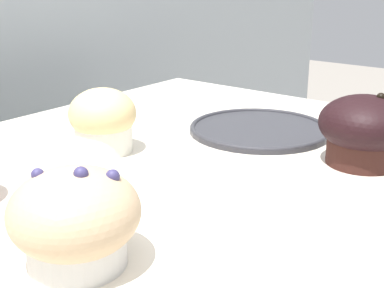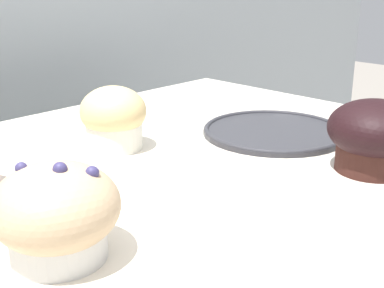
{
  "view_description": "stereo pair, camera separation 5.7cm",
  "coord_description": "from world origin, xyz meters",
  "px_view_note": "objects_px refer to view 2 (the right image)",
  "views": [
    {
      "loc": [
        -0.36,
        -0.39,
        1.16
      ],
      "look_at": [
        0.07,
        -0.06,
        0.98
      ],
      "focal_mm": 50.0,
      "sensor_mm": 36.0,
      "label": 1
    },
    {
      "loc": [
        -0.32,
        -0.43,
        1.16
      ],
      "look_at": [
        0.07,
        -0.06,
        0.98
      ],
      "focal_mm": 50.0,
      "sensor_mm": 36.0,
      "label": 2
    }
  ],
  "objects_px": {
    "muffin_back_left": "(375,135)",
    "muffin_back_right": "(113,118)",
    "muffin_front_center": "(56,213)",
    "serving_plate": "(274,131)"
  },
  "relations": [
    {
      "from": "muffin_back_right",
      "to": "muffin_back_left",
      "type": "bearing_deg",
      "value": -60.24
    },
    {
      "from": "muffin_back_left",
      "to": "serving_plate",
      "type": "distance_m",
      "value": 0.17
    },
    {
      "from": "muffin_front_center",
      "to": "muffin_back_right",
      "type": "bearing_deg",
      "value": 42.72
    },
    {
      "from": "muffin_back_left",
      "to": "muffin_back_right",
      "type": "xyz_separation_m",
      "value": [
        -0.16,
        0.28,
        -0.0
      ]
    },
    {
      "from": "muffin_back_right",
      "to": "serving_plate",
      "type": "relative_size",
      "value": 0.42
    },
    {
      "from": "muffin_back_left",
      "to": "muffin_front_center",
      "type": "bearing_deg",
      "value": 165.92
    },
    {
      "from": "muffin_front_center",
      "to": "serving_plate",
      "type": "bearing_deg",
      "value": 10.45
    },
    {
      "from": "serving_plate",
      "to": "muffin_back_left",
      "type": "bearing_deg",
      "value": -102.26
    },
    {
      "from": "muffin_back_left",
      "to": "muffin_back_right",
      "type": "distance_m",
      "value": 0.32
    },
    {
      "from": "muffin_front_center",
      "to": "muffin_back_right",
      "type": "distance_m",
      "value": 0.27
    }
  ]
}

